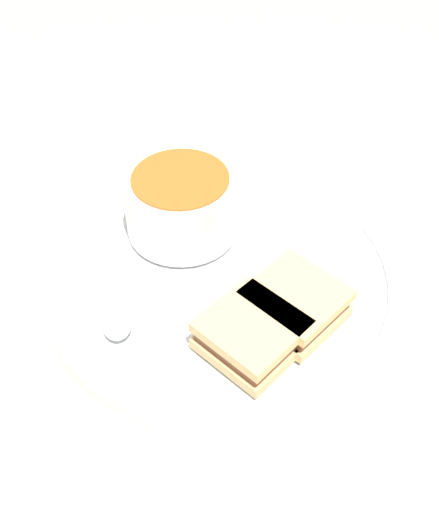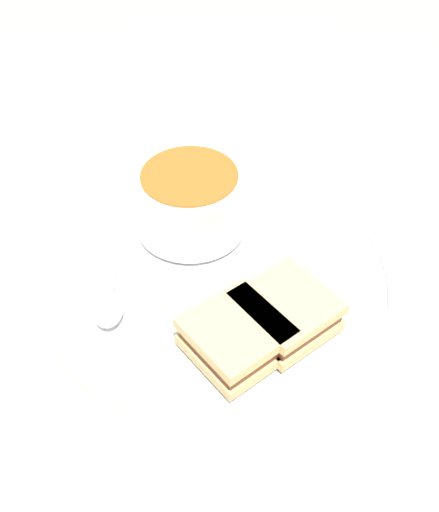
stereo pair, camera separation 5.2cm
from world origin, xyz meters
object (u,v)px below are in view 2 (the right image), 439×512
at_px(sandwich_half_far, 286,311).
at_px(sandwich_half_near, 236,337).
at_px(spoon, 109,306).
at_px(soup_bowl, 190,200).

bearing_deg(sandwich_half_far, sandwich_half_near, -121.07).
height_order(sandwich_half_near, sandwich_half_far, same).
relative_size(spoon, sandwich_half_near, 1.05).
xyz_separation_m(spoon, sandwich_half_far, (0.14, 0.05, 0.01)).
distance_m(soup_bowl, sandwich_half_far, 0.14).
xyz_separation_m(sandwich_half_near, sandwich_half_far, (0.02, 0.04, 0.00)).
bearing_deg(sandwich_half_far, soup_bowl, 150.59).
relative_size(soup_bowl, sandwich_half_far, 1.14).
height_order(soup_bowl, sandwich_half_far, soup_bowl).
height_order(spoon, sandwich_half_far, sandwich_half_far).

